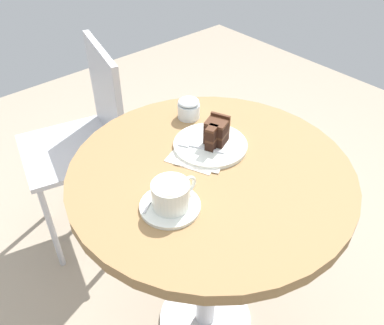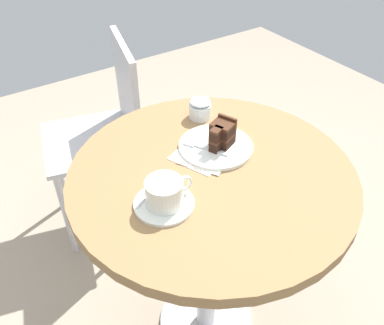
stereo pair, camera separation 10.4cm
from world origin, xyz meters
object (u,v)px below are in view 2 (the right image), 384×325
object	(u,v)px
teaspoon	(150,190)
cake_slice	(222,134)
cake_plate	(216,147)
sugar_pot	(200,108)
fork	(200,147)
saucer	(164,204)
coffee_cup	(165,192)
cafe_chair	(108,125)
napkin	(203,155)

from	to	relation	value
teaspoon	cake_slice	bearing A→B (deg)	-20.90
cake_plate	teaspoon	bearing A→B (deg)	-166.38
teaspoon	sugar_pot	xyz separation A→B (m)	(0.30, 0.22, 0.02)
fork	sugar_pot	world-z (taller)	sugar_pot
saucer	sugar_pot	bearing A→B (deg)	42.98
coffee_cup	cafe_chair	distance (m)	0.80
saucer	cake_slice	world-z (taller)	cake_slice
saucer	napkin	size ratio (longest dim) A/B	0.77
fork	teaspoon	bearing A→B (deg)	81.22
cake_slice	sugar_pot	world-z (taller)	cake_slice
teaspoon	cake_plate	size ratio (longest dim) A/B	0.45
cake_plate	cake_slice	world-z (taller)	cake_slice
cafe_chair	cake_slice	bearing A→B (deg)	23.09
cake_plate	napkin	world-z (taller)	cake_plate
coffee_cup	fork	bearing A→B (deg)	34.26
cafe_chair	sugar_pot	xyz separation A→B (m)	(0.14, -0.46, 0.27)
coffee_cup	fork	distance (m)	0.23
sugar_pot	teaspoon	bearing A→B (deg)	-143.99
saucer	cake_plate	size ratio (longest dim) A/B	0.70
napkin	cake_slice	bearing A→B (deg)	2.60
cafe_chair	sugar_pot	size ratio (longest dim) A/B	12.44
cake_plate	fork	size ratio (longest dim) A/B	1.69
cafe_chair	cake_plate	bearing A→B (deg)	21.91
teaspoon	saucer	bearing A→B (deg)	-115.28
saucer	cafe_chair	size ratio (longest dim) A/B	0.17
teaspoon	sugar_pot	world-z (taller)	sugar_pot
saucer	cake_plate	distance (m)	0.26
teaspoon	cafe_chair	size ratio (longest dim) A/B	0.11
cake_slice	fork	size ratio (longest dim) A/B	0.72
saucer	sugar_pot	distance (m)	0.40
teaspoon	cake_plate	distance (m)	0.25
napkin	sugar_pot	distance (m)	0.20
teaspoon	cake_slice	size ratio (longest dim) A/B	1.05
saucer	cake_plate	xyz separation A→B (m)	(0.24, 0.11, 0.00)
saucer	fork	world-z (taller)	fork
saucer	napkin	distance (m)	0.22
saucer	cake_slice	size ratio (longest dim) A/B	1.62
cake_plate	cake_slice	distance (m)	0.04
cake_plate	napkin	xyz separation A→B (m)	(-0.05, -0.01, -0.00)
cake_plate	cafe_chair	bearing A→B (deg)	97.55
cake_plate	cafe_chair	world-z (taller)	cafe_chair
cake_plate	saucer	bearing A→B (deg)	-154.33
coffee_cup	sugar_pot	distance (m)	0.40
napkin	cafe_chair	world-z (taller)	cafe_chair
saucer	coffee_cup	xyz separation A→B (m)	(0.00, -0.00, 0.04)
fork	sugar_pot	distance (m)	0.18
fork	cafe_chair	xyz separation A→B (m)	(-0.04, 0.61, -0.25)
cake_slice	fork	xyz separation A→B (m)	(-0.06, 0.02, -0.03)
coffee_cup	cake_slice	bearing A→B (deg)	23.96
teaspoon	fork	bearing A→B (deg)	-12.65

